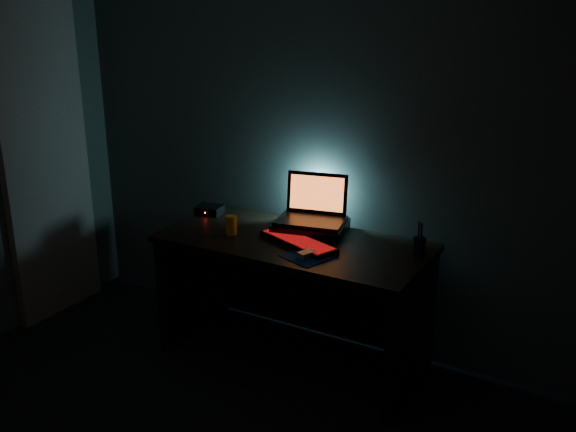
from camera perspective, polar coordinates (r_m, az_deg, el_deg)
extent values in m
cube|color=#414A45|center=(3.75, 3.35, 6.83)|extent=(3.50, 0.00, 2.50)
cube|color=black|center=(3.57, 0.47, -2.44)|extent=(1.50, 0.70, 0.04)
cube|color=black|center=(4.08, -8.32, -5.58)|extent=(0.06, 0.64, 0.71)
cube|color=black|center=(3.47, 10.92, -10.27)|extent=(0.06, 0.64, 0.71)
cube|color=black|center=(3.98, 2.79, -6.01)|extent=(1.38, 0.02, 0.65)
cube|color=beige|center=(4.38, -20.91, 6.01)|extent=(0.06, 0.65, 2.30)
cube|color=black|center=(3.68, 2.03, -0.99)|extent=(0.45, 0.38, 0.06)
cube|color=black|center=(3.66, 2.03, -0.41)|extent=(0.43, 0.33, 0.02)
cube|color=black|center=(3.75, 2.60, 2.07)|extent=(0.36, 0.12, 0.24)
cube|color=#FF5F1A|center=(3.74, 2.57, 2.04)|extent=(0.32, 0.09, 0.20)
cube|color=black|center=(3.49, 0.90, -2.32)|extent=(0.51, 0.32, 0.03)
cube|color=red|center=(3.49, 0.91, -2.10)|extent=(0.48, 0.30, 0.00)
cube|color=navy|center=(3.33, 1.65, -3.64)|extent=(0.27, 0.26, 0.00)
cube|color=gray|center=(3.32, 1.65, -3.39)|extent=(0.08, 0.10, 0.03)
cylinder|color=black|center=(3.40, 11.58, -2.69)|extent=(0.08, 0.08, 0.10)
cylinder|color=#FEB10D|center=(3.64, -5.08, -0.82)|extent=(0.07, 0.07, 0.11)
cube|color=black|center=(4.02, -6.99, 0.54)|extent=(0.17, 0.15, 0.05)
sphere|color=#FF0C07|center=(3.97, -7.39, 0.28)|extent=(0.01, 0.01, 0.01)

